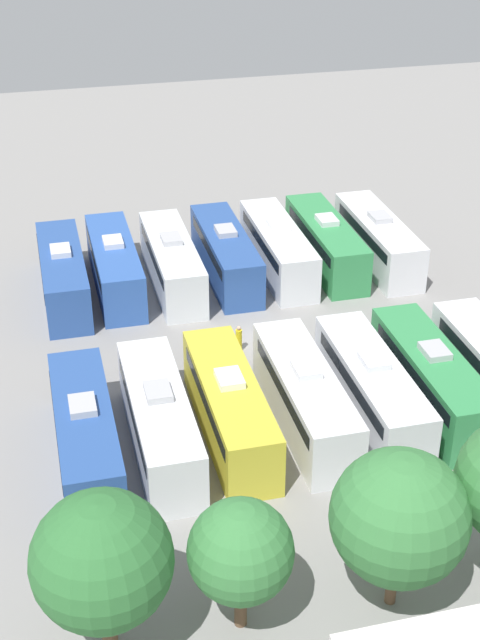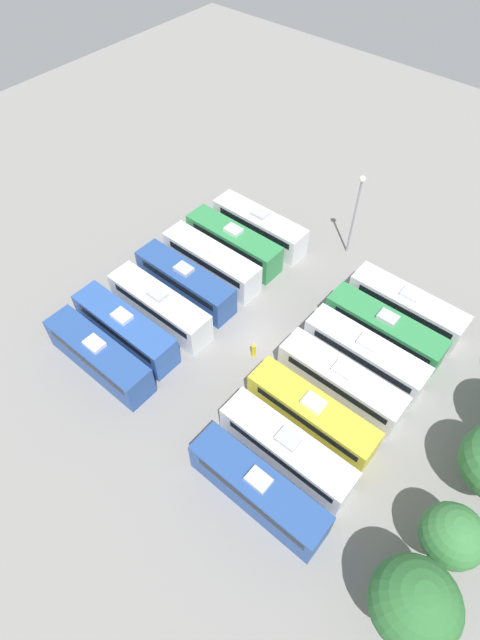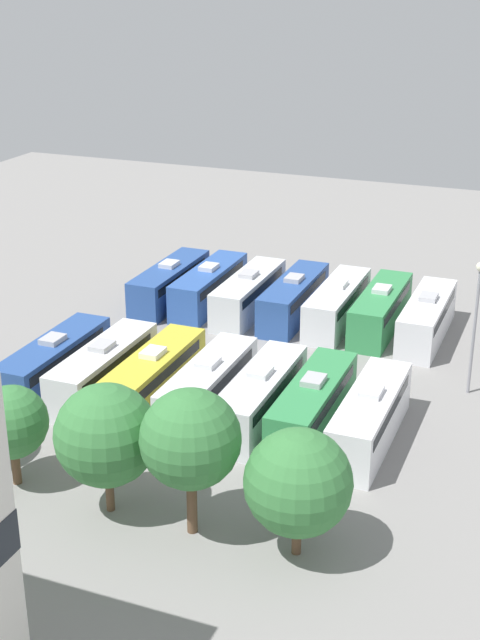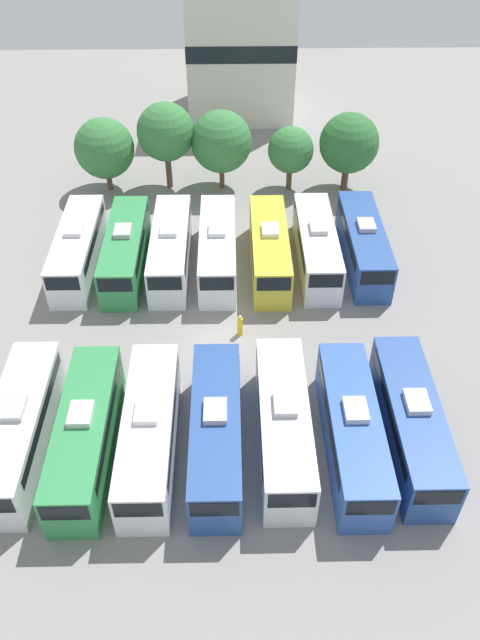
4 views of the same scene
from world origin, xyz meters
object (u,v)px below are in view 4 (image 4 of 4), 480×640
(bus_4, at_px, (284,423))
(bus_8, at_px, (125,249))
(bus_3, at_px, (216,430))
(worker_person, at_px, (240,326))
(tree_3, at_px, (291,150))
(bus_2, at_px, (150,430))
(bus_0, at_px, (20,427))
(bus_10, at_px, (218,248))
(bus_11, at_px, (269,248))
(tree_1, at_px, (166,132))
(depot_building, at_px, (240,45))
(bus_13, at_px, (364,243))
(bus_6, at_px, (412,421))
(tree_0, at_px, (104,148))
(bus_7, at_px, (78,247))
(bus_5, at_px, (352,429))
(bus_1, at_px, (86,433))
(bus_9, at_px, (170,247))
(tree_4, at_px, (349,143))
(bus_12, at_px, (317,245))
(tree_2, at_px, (221,142))

(bus_4, distance_m, bus_8, 19.33)
(bus_3, xyz_separation_m, worker_person, (1.43, 9.22, -0.94))
(tree_3, bearing_deg, bus_2, -108.78)
(bus_0, distance_m, bus_10, 19.36)
(bus_10, height_order, bus_11, same)
(bus_8, xyz_separation_m, tree_1, (2.34, 11.93, 3.43))
(depot_building, bearing_deg, tree_1, -111.63)
(bus_11, relative_size, bus_13, 1.00)
(bus_6, bearing_deg, bus_10, 122.89)
(bus_13, bearing_deg, bus_6, -90.70)
(bus_0, bearing_deg, tree_0, 88.55)
(bus_7, relative_size, bus_8, 1.00)
(bus_2, distance_m, worker_person, 10.48)
(bus_5, distance_m, bus_7, 24.36)
(bus_1, distance_m, bus_3, 6.86)
(bus_8, height_order, bus_11, same)
(worker_person, bearing_deg, bus_9, 123.09)
(bus_7, height_order, worker_person, bus_7)
(bus_11, bearing_deg, tree_1, 124.18)
(tree_1, xyz_separation_m, tree_4, (15.37, -0.61, -0.83))
(bus_7, distance_m, worker_person, 14.04)
(bus_5, xyz_separation_m, tree_4, (3.72, 28.07, 2.60))
(bus_0, xyz_separation_m, bus_12, (17.57, 16.54, 0.00))
(bus_5, height_order, bus_8, same)
(bus_8, xyz_separation_m, bus_11, (10.49, -0.07, 0.00))
(bus_2, distance_m, bus_8, 16.98)
(bus_12, bearing_deg, tree_3, 95.74)
(bus_0, xyz_separation_m, tree_1, (5.95, 28.27, 3.43))
(worker_person, bearing_deg, bus_11, 72.90)
(bus_1, xyz_separation_m, bus_7, (-3.42, 16.99, 0.00))
(bus_1, relative_size, bus_13, 1.00)
(bus_6, relative_size, bus_9, 1.00)
(bus_1, height_order, bus_10, same)
(bus_4, xyz_separation_m, tree_3, (2.44, 27.72, 1.97))
(bus_0, xyz_separation_m, bus_3, (10.40, -0.35, 0.00))
(bus_4, xyz_separation_m, bus_12, (3.57, 16.50, 0.00))
(bus_4, distance_m, tree_2, 28.41)
(bus_9, bearing_deg, bus_3, -78.19)
(bus_1, xyz_separation_m, bus_10, (6.79, 16.80, 0.00))
(bus_3, bearing_deg, bus_13, 58.10)
(bus_10, relative_size, tree_0, 1.62)
(bus_8, bearing_deg, bus_3, -67.88)
(bus_12, height_order, tree_3, tree_3)
(bus_4, height_order, worker_person, bus_4)
(bus_10, bearing_deg, bus_3, -89.77)
(tree_3, height_order, depot_building, depot_building)
(tree_1, bearing_deg, bus_9, -85.49)
(tree_1, bearing_deg, tree_2, -1.87)
(bus_10, bearing_deg, bus_5, -66.59)
(tree_0, bearing_deg, bus_1, -84.32)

